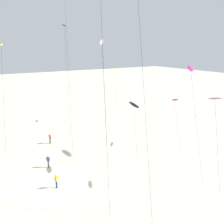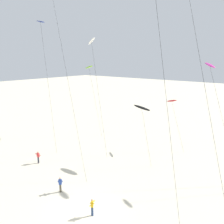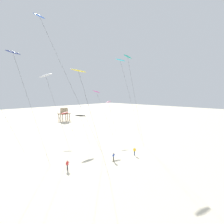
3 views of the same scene
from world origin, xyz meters
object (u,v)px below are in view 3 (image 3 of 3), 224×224
at_px(kite_blue, 42,23).
at_px(kite_yellow, 79,73).
at_px(kite_navy, 14,55).
at_px(kite_flyer_furthest, 67,165).
at_px(kite_flyer_nearest, 134,151).
at_px(kite_magenta, 97,92).
at_px(kite_flyer_middle, 114,157).
at_px(kite_pink, 108,102).
at_px(kite_white, 46,76).
at_px(kite_teal, 128,58).
at_px(kite_black, 80,116).
at_px(stilt_house, 64,112).
at_px(kite_cyan, 120,61).
at_px(kite_red, 65,113).

xyz_separation_m(kite_blue, kite_yellow, (-0.19, -10.04, -8.92)).
distance_m(kite_navy, kite_flyer_furthest, 19.61).
bearing_deg(kite_flyer_furthest, kite_flyer_nearest, -15.55).
relative_size(kite_magenta, kite_flyer_middle, 8.10).
relative_size(kite_yellow, kite_flyer_furthest, 9.71).
distance_m(kite_pink, kite_white, 21.46).
bearing_deg(kite_teal, kite_blue, 168.33).
xyz_separation_m(kite_black, stilt_house, (19.24, 37.36, -3.31)).
relative_size(kite_cyan, kite_red, 2.69).
height_order(kite_teal, kite_flyer_furthest, kite_teal).
xyz_separation_m(kite_blue, stilt_house, (30.75, 42.72, -20.38)).
height_order(kite_red, kite_flyer_middle, kite_red).
bearing_deg(kite_red, kite_flyer_nearest, -82.07).
bearing_deg(kite_flyer_middle, kite_magenta, 57.80).
xyz_separation_m(kite_cyan, stilt_house, (11.41, 43.09, -16.33)).
bearing_deg(kite_cyan, kite_flyer_nearest, -119.33).
distance_m(kite_yellow, stilt_house, 62.23).
distance_m(kite_navy, stilt_house, 56.11).
bearing_deg(kite_yellow, kite_pink, 36.82).
distance_m(kite_black, kite_magenta, 9.81).
height_order(kite_black, kite_flyer_nearest, kite_black).
height_order(kite_blue, kite_flyer_middle, kite_blue).
height_order(kite_red, kite_teal, kite_teal).
bearing_deg(stilt_house, kite_cyan, -104.83).
xyz_separation_m(kite_black, kite_white, (-8.64, -0.43, 8.75)).
relative_size(kite_pink, kite_black, 1.34).
height_order(kite_cyan, kite_magenta, kite_cyan).
bearing_deg(stilt_house, kite_teal, -105.36).
bearing_deg(kite_flyer_middle, kite_teal, 22.59).
height_order(kite_red, stilt_house, kite_red).
xyz_separation_m(kite_blue, kite_magenta, (19.17, 8.04, -11.56)).
relative_size(kite_blue, kite_black, 3.30).
bearing_deg(stilt_house, kite_black, -117.25).
relative_size(kite_flyer_nearest, kite_flyer_furthest, 1.00).
distance_m(kite_magenta, stilt_house, 37.61).
distance_m(kite_red, kite_teal, 22.16).
height_order(kite_yellow, kite_flyer_furthest, kite_yellow).
relative_size(kite_white, kite_flyer_furthest, 10.18).
bearing_deg(kite_navy, kite_flyer_middle, -31.98).
bearing_deg(kite_magenta, kite_black, -160.72).
bearing_deg(kite_navy, kite_flyer_nearest, -26.14).
xyz_separation_m(kite_white, kite_flyer_nearest, (12.15, -12.99, -15.29)).
relative_size(kite_navy, kite_flyer_furthest, 11.76).
distance_m(kite_navy, kite_yellow, 12.55).
bearing_deg(stilt_house, kite_yellow, -120.39).
height_order(kite_pink, kite_flyer_furthest, kite_pink).
xyz_separation_m(kite_navy, kite_pink, (27.51, 6.14, -8.77)).
bearing_deg(kite_flyer_nearest, kite_yellow, -172.60).
bearing_deg(kite_yellow, kite_flyer_nearest, 7.40).
relative_size(kite_navy, stilt_house, 3.32).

